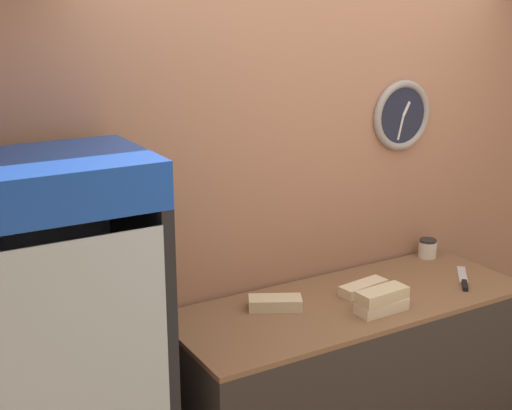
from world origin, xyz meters
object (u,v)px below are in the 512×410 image
(sandwich_stack_bottom, at_px, (382,306))
(chefs_knife, at_px, (464,281))
(sandwich_flat_right, at_px, (275,303))
(beverage_cooler, at_px, (61,353))
(condiment_jar, at_px, (427,248))
(sandwich_stack_middle, at_px, (382,295))
(sandwich_flat_left, at_px, (363,288))

(sandwich_stack_bottom, bearing_deg, chefs_knife, 6.02)
(chefs_knife, bearing_deg, sandwich_flat_right, 168.05)
(chefs_knife, bearing_deg, sandwich_stack_bottom, -173.98)
(beverage_cooler, xyz_separation_m, condiment_jar, (2.19, 0.21, -0.01))
(sandwich_flat_right, bearing_deg, sandwich_stack_middle, -33.84)
(beverage_cooler, height_order, chefs_knife, beverage_cooler)
(sandwich_flat_right, relative_size, chefs_knife, 0.96)
(sandwich_stack_middle, relative_size, condiment_jar, 2.46)
(sandwich_stack_middle, bearing_deg, condiment_jar, 32.22)
(chefs_knife, height_order, condiment_jar, condiment_jar)
(sandwich_stack_middle, bearing_deg, sandwich_flat_right, 146.16)
(sandwich_flat_right, xyz_separation_m, chefs_knife, (1.04, -0.22, -0.02))
(sandwich_flat_right, relative_size, condiment_jar, 2.59)
(beverage_cooler, distance_m, sandwich_stack_middle, 1.49)
(chefs_knife, bearing_deg, condiment_jar, 75.26)
(chefs_knife, relative_size, condiment_jar, 2.69)
(sandwich_flat_left, xyz_separation_m, condiment_jar, (0.65, 0.23, 0.03))
(sandwich_stack_middle, distance_m, sandwich_flat_left, 0.24)
(sandwich_flat_left, xyz_separation_m, sandwich_flat_right, (-0.49, 0.06, 0.00))
(sandwich_flat_left, bearing_deg, chefs_knife, -16.22)
(beverage_cooler, xyz_separation_m, chefs_knife, (2.09, -0.18, -0.06))
(sandwich_stack_bottom, height_order, sandwich_stack_middle, sandwich_stack_middle)
(sandwich_stack_bottom, bearing_deg, beverage_cooler, 170.58)
(sandwich_flat_right, height_order, chefs_knife, sandwich_flat_right)
(sandwich_stack_bottom, bearing_deg, condiment_jar, 32.22)
(beverage_cooler, relative_size, chefs_knife, 6.30)
(sandwich_flat_right, xyz_separation_m, condiment_jar, (1.14, 0.17, 0.02))
(sandwich_flat_right, bearing_deg, beverage_cooler, -177.81)
(beverage_cooler, xyz_separation_m, sandwich_flat_left, (1.54, -0.02, -0.04))
(sandwich_stack_bottom, distance_m, sandwich_flat_left, 0.23)
(sandwich_stack_middle, bearing_deg, chefs_knife, 6.02)
(sandwich_stack_middle, bearing_deg, sandwich_flat_left, 73.25)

